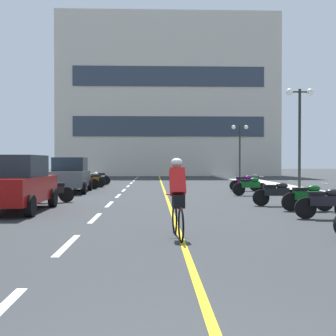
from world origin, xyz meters
name	(u,v)px	position (x,y,z in m)	size (l,w,h in m)	color
ground_plane	(160,191)	(0.00, 21.00, 0.00)	(140.00, 140.00, 0.00)	#2D3033
curb_left	(40,187)	(-7.20, 24.00, 0.06)	(2.40, 72.00, 0.12)	#B7B2A8
curb_right	(277,187)	(7.20, 24.00, 0.06)	(2.40, 72.00, 0.12)	#B7B2A8
lane_dash_1	(67,245)	(-2.00, 6.00, 0.00)	(0.14, 2.20, 0.01)	silver
lane_dash_2	(95,218)	(-2.00, 10.00, 0.00)	(0.14, 2.20, 0.01)	silver
lane_dash_3	(109,204)	(-2.00, 14.00, 0.00)	(0.14, 2.20, 0.01)	silver
lane_dash_4	(118,196)	(-2.00, 18.00, 0.00)	(0.14, 2.20, 0.01)	silver
lane_dash_5	(124,190)	(-2.00, 22.00, 0.00)	(0.14, 2.20, 0.01)	silver
lane_dash_6	(128,186)	(-2.00, 26.00, 0.00)	(0.14, 2.20, 0.01)	silver
lane_dash_7	(131,183)	(-2.00, 30.00, 0.00)	(0.14, 2.20, 0.01)	silver
lane_dash_8	(134,181)	(-2.00, 34.00, 0.00)	(0.14, 2.20, 0.01)	silver
lane_dash_9	(136,179)	(-2.00, 38.00, 0.00)	(0.14, 2.20, 0.01)	silver
lane_dash_10	(137,177)	(-2.00, 42.00, 0.00)	(0.14, 2.20, 0.01)	silver
lane_dash_11	(139,176)	(-2.00, 46.00, 0.00)	(0.14, 2.20, 0.01)	silver
centre_line_yellow	(163,188)	(0.25, 24.00, 0.00)	(0.12, 66.00, 0.01)	gold
office_building	(168,97)	(1.32, 48.09, 9.04)	(24.76, 6.29, 18.10)	beige
street_lamp_mid	(300,116)	(7.36, 20.27, 4.00)	(1.46, 0.36, 5.33)	black
street_lamp_far	(240,139)	(7.14, 35.15, 3.56)	(1.46, 0.36, 4.65)	black
parked_car_near	(16,183)	(-4.76, 11.70, 0.92)	(1.94, 4.21, 1.82)	black
parked_car_mid	(70,175)	(-4.68, 20.43, 0.92)	(2.06, 4.27, 1.82)	black
motorcycle_2	(326,202)	(4.49, 9.55, 0.47)	(1.70, 0.60, 0.92)	black
motorcycle_3	(308,197)	(4.68, 11.49, 0.47)	(1.70, 0.60, 0.92)	black
motorcycle_4	(277,193)	(4.12, 13.14, 0.47)	(1.70, 0.60, 0.92)	black
motorcycle_5	(52,191)	(-4.31, 14.66, 0.47)	(1.65, 0.75, 0.92)	black
motorcycle_6	(250,186)	(4.24, 17.96, 0.47)	(1.70, 0.60, 0.92)	black
motorcycle_7	(245,182)	(4.64, 21.02, 0.47)	(1.70, 0.60, 0.92)	black
motorcycle_8	(84,181)	(-4.34, 22.89, 0.47)	(1.70, 0.60, 0.92)	black
motorcycle_9	(91,180)	(-4.18, 24.59, 0.47)	(1.70, 0.60, 0.92)	black
motorcycle_10	(94,179)	(-4.25, 26.15, 0.47)	(1.64, 0.80, 0.92)	black
motorcycle_11	(98,178)	(-4.19, 27.87, 0.47)	(1.70, 0.60, 0.92)	black
motorcycle_12	(98,177)	(-4.43, 29.79, 0.47)	(1.69, 0.61, 0.92)	black
cyclist_rider	(178,196)	(0.18, 6.74, 0.89)	(0.42, 1.77, 1.71)	black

